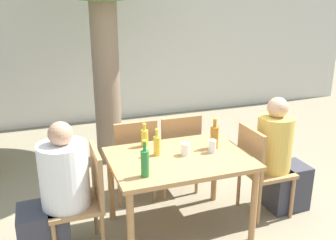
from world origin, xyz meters
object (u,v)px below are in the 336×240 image
Objects in this scene: patio_chair_0 at (85,195)px; person_seated_1 at (280,161)px; patio_chair_3 at (178,148)px; patio_chair_1 at (260,166)px; oil_cruet_3 at (145,138)px; green_bottle_0 at (145,163)px; drinking_glass_1 at (185,149)px; dining_table_front at (179,166)px; patio_chair_2 at (134,155)px; amber_bottle_1 at (214,137)px; oil_cruet_2 at (157,145)px; person_seated_0 at (56,198)px; drinking_glass_0 at (212,146)px.

patio_chair_0 is 0.76× the size of person_seated_1.
patio_chair_1 is at bearing 131.55° from patio_chair_3.
person_seated_1 reaches higher than oil_cruet_3.
patio_chair_0 is 3.01× the size of green_bottle_0.
drinking_glass_1 is (0.91, 0.02, 0.28)m from patio_chair_0.
patio_chair_2 reaches higher than dining_table_front.
person_seated_1 is at bearing -0.00° from dining_table_front.
patio_chair_3 reaches higher than drinking_glass_1.
patio_chair_3 is at bearing 36.05° from oil_cruet_3.
patio_chair_1 is (1.69, 0.00, 0.00)m from patio_chair_0.
patio_chair_1 is 0.58m from amber_bottle_1.
oil_cruet_3 is at bearing 100.70° from oil_cruet_2.
amber_bottle_1 is (-0.47, 0.08, 0.34)m from patio_chair_1.
oil_cruet_3 is (0.86, 0.34, 0.30)m from person_seated_0.
oil_cruet_3 is at bearing 118.43° from patio_chair_0.
patio_chair_0 is at bearing 48.45° from patio_chair_2.
person_seated_1 reaches higher than green_bottle_0.
person_seated_0 is 1.17m from drinking_glass_1.
amber_bottle_1 reaches higher than drinking_glass_1.
oil_cruet_3 is at bearing 147.05° from drinking_glass_0.
patio_chair_2 is (-1.09, 0.68, 0.00)m from patio_chair_1.
patio_chair_0 is 1.20m from drinking_glass_0.
patio_chair_2 is (0.60, 0.68, 0.00)m from patio_chair_0.
patio_chair_3 is (0.49, 0.00, 0.00)m from patio_chair_2.
green_bottle_0 is (-0.64, -0.94, 0.34)m from patio_chair_3.
patio_chair_1 is 0.76× the size of person_seated_1.
oil_cruet_2 is at bearing 150.09° from dining_table_front.
patio_chair_1 is at bearing 0.00° from dining_table_front.
drinking_glass_0 is at bearing -32.95° from oil_cruet_3.
person_seated_1 is 4.10× the size of amber_bottle_1.
green_bottle_0 is 0.63m from oil_cruet_3.
person_seated_1 is (2.16, -0.00, -0.00)m from person_seated_0.
oil_cruet_2 is at bearing 161.31° from drinking_glass_1.
drinking_glass_0 is 1.10× the size of drinking_glass_1.
patio_chair_2 is 7.62× the size of drinking_glass_0.
green_bottle_0 is at bearing -105.91° from oil_cruet_3.
patio_chair_3 is 8.41× the size of drinking_glass_1.
green_bottle_0 is at bearing 102.02° from patio_chair_1.
patio_chair_1 is 1.00× the size of patio_chair_3.
oil_cruet_2 is (0.90, 0.10, 0.30)m from person_seated_0.
drinking_glass_0 reaches higher than drinking_glass_1.
dining_table_front is at bearing 90.00° from patio_chair_1.
amber_bottle_1 reaches higher than drinking_glass_0.
oil_cruet_3 reaches higher than drinking_glass_0.
oil_cruet_2 is (0.07, -0.58, 0.32)m from patio_chair_2.
amber_bottle_1 is 1.19× the size of oil_cruet_2.
dining_table_front is 4.01× the size of green_bottle_0.
patio_chair_0 is 1.27m from amber_bottle_1.
green_bottle_0 reaches higher than oil_cruet_2.
person_seated_0 is 0.97m from oil_cruet_3.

